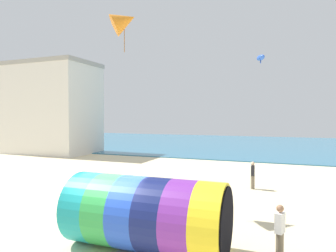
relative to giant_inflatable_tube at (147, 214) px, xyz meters
The scene contains 8 objects.
ground_plane 1.79m from the giant_inflatable_tube, 164.83° to the right, with size 120.00×120.00×0.00m, color beige.
sea 41.29m from the giant_inflatable_tube, 91.74° to the left, with size 120.00×40.00×0.10m, color teal.
giant_inflatable_tube is the anchor object (origin of this frame).
kite_handler 4.29m from the giant_inflatable_tube, 12.27° to the left, with size 0.32×0.41×1.73m.
kite_orange_delta 9.84m from the giant_inflatable_tube, 127.33° to the left, with size 1.91×1.78×2.34m.
kite_blue_parafoil 15.76m from the giant_inflatable_tube, 79.44° to the left, with size 0.90×1.25×0.61m.
bystander_near_water 10.42m from the giant_inflatable_tube, 76.64° to the left, with size 0.26×0.38×1.70m.
promenade_building 31.48m from the giant_inflatable_tube, 138.89° to the left, with size 11.94×6.85×11.18m.
Camera 1 is at (5.59, -8.64, 4.47)m, focal length 32.00 mm.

